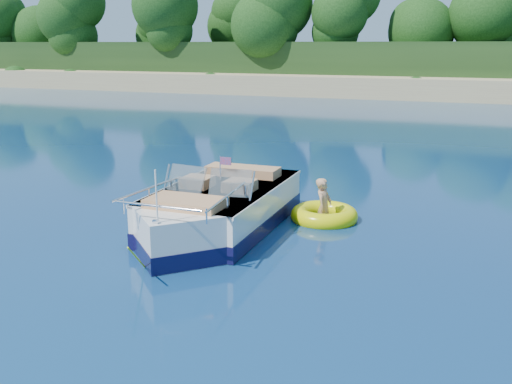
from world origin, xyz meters
TOP-DOWN VIEW (x-y plane):
  - ground at (0.00, 0.00)m, footprint 160.00×160.00m
  - shoreline at (0.00, 63.77)m, footprint 170.00×59.00m
  - treeline at (0.04, 41.01)m, footprint 150.00×7.12m
  - motorboat at (-0.00, 3.57)m, footprint 2.21×6.16m
  - tow_tube at (1.92, 5.18)m, footprint 1.87×1.87m
  - boy at (1.93, 5.13)m, footprint 0.38×0.75m

SIDE VIEW (x-z plane):
  - ground at x=0.00m, z-range 0.00..0.00m
  - boy at x=1.93m, z-range -0.72..0.72m
  - tow_tube at x=1.92m, z-range -0.10..0.30m
  - motorboat at x=0.00m, z-range -0.63..1.42m
  - shoreline at x=0.00m, z-range -2.02..3.98m
  - treeline at x=0.04m, z-range 1.45..9.64m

